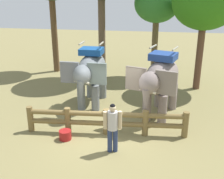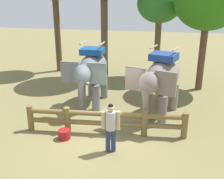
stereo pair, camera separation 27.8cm
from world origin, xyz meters
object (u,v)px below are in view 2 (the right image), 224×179
object	(u,v)px
log_fence	(105,120)
feed_bucket	(64,134)
tree_deep_back	(160,5)
elephant_center	(161,79)
tree_far_left	(208,3)
tourist_woman_in_black	(111,124)
elephant_near_left	(92,71)

from	to	relation	value
log_fence	feed_bucket	size ratio (longest dim) A/B	13.56
log_fence	tree_deep_back	size ratio (longest dim) A/B	1.09
elephant_center	feed_bucket	xyz separation A→B (m)	(-3.46, -2.73, -1.57)
tree_deep_back	tree_far_left	bearing A→B (deg)	-36.11
tourist_woman_in_black	elephant_center	bearing A→B (deg)	64.60
elephant_near_left	tree_deep_back	xyz separation A→B (m)	(2.85, 5.29, 2.83)
elephant_center	feed_bucket	bearing A→B (deg)	-141.73
feed_bucket	tree_far_left	bearing A→B (deg)	51.15
log_fence	tree_far_left	size ratio (longest dim) A/B	1.00
elephant_near_left	tree_far_left	xyz separation A→B (m)	(5.38, 3.44, 3.04)
elephant_center	tourist_woman_in_black	world-z (taller)	elephant_center
elephant_near_left	tree_far_left	bearing A→B (deg)	32.54
tourist_woman_in_black	tree_deep_back	size ratio (longest dim) A/B	0.31
tree_far_left	elephant_near_left	bearing A→B (deg)	-147.46
tree_deep_back	log_fence	bearing A→B (deg)	-100.98
elephant_near_left	tree_deep_back	world-z (taller)	tree_deep_back
elephant_center	tree_far_left	world-z (taller)	tree_far_left
log_fence	elephant_center	size ratio (longest dim) A/B	1.69
elephant_near_left	elephant_center	distance (m)	3.37
log_fence	elephant_center	bearing A→B (deg)	45.39
elephant_center	tourist_woman_in_black	size ratio (longest dim) A/B	2.06
elephant_near_left	feed_bucket	bearing A→B (deg)	-92.82
elephant_center	tree_far_left	size ratio (longest dim) A/B	0.59
tourist_woman_in_black	elephant_near_left	bearing A→B (deg)	113.78
tree_far_left	tourist_woman_in_black	bearing A→B (deg)	-116.15
log_fence	elephant_near_left	xyz separation A→B (m)	(-1.28, 2.77, 1.12)
log_fence	tree_far_left	xyz separation A→B (m)	(4.10, 6.20, 4.16)
elephant_near_left	tourist_woman_in_black	distance (m)	4.39
elephant_center	tourist_woman_in_black	bearing A→B (deg)	-115.40
elephant_near_left	tree_deep_back	size ratio (longest dim) A/B	0.61
elephant_center	feed_bucket	world-z (taller)	elephant_center
log_fence	tree_far_left	distance (m)	8.52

